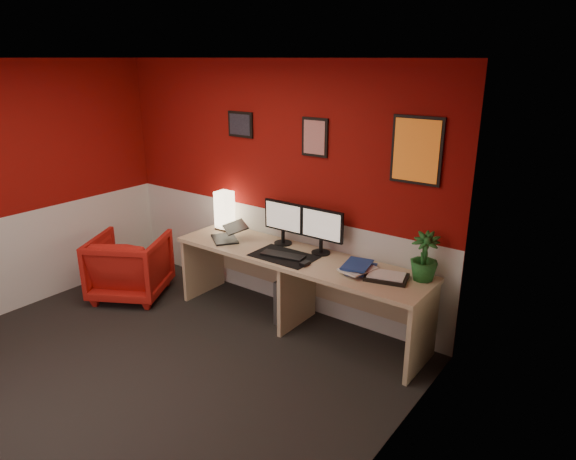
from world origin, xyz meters
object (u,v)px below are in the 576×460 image
object	(u,v)px
zen_tray	(386,277)
monitor_left	(283,216)
potted_plant	(424,257)
armchair	(130,266)
shoji_lamp	(225,211)
monitor_right	(321,225)
pc_tower	(294,298)
desk	(297,291)
laptop	(224,230)

from	to	relation	value
zen_tray	monitor_left	bearing A→B (deg)	172.16
potted_plant	armchair	xyz separation A→B (m)	(-3.01, -0.72, -0.59)
zen_tray	shoji_lamp	bearing A→B (deg)	175.26
monitor_left	monitor_right	world-z (taller)	same
shoji_lamp	monitor_right	world-z (taller)	monitor_right
zen_tray	pc_tower	xyz separation A→B (m)	(-1.02, 0.08, -0.52)
desk	monitor_right	size ratio (longest dim) A/B	4.48
shoji_lamp	potted_plant	size ratio (longest dim) A/B	0.97
zen_tray	desk	bearing A→B (deg)	-178.99
desk	potted_plant	world-z (taller)	potted_plant
potted_plant	pc_tower	world-z (taller)	potted_plant
desk	shoji_lamp	xyz separation A→B (m)	(-1.09, 0.18, 0.56)
monitor_right	zen_tray	bearing A→B (deg)	-12.47
monitor_left	armchair	bearing A→B (deg)	-154.99
desk	pc_tower	world-z (taller)	desk
desk	pc_tower	xyz separation A→B (m)	(-0.11, 0.10, -0.14)
monitor_left	potted_plant	world-z (taller)	monitor_left
shoji_lamp	monitor_right	distance (m)	1.24
monitor_left	shoji_lamp	bearing A→B (deg)	-179.88
zen_tray	armchair	distance (m)	2.85
desk	zen_tray	xyz separation A→B (m)	(0.91, 0.02, 0.38)
pc_tower	armchair	xyz separation A→B (m)	(-1.75, -0.64, 0.12)
laptop	armchair	distance (m)	1.20
desk	monitor_left	size ratio (longest dim) A/B	4.48
desk	potted_plant	bearing A→B (deg)	9.07
monitor_right	armchair	world-z (taller)	monitor_right
armchair	laptop	bearing A→B (deg)	175.34
desk	zen_tray	bearing A→B (deg)	1.01
laptop	monitor_right	world-z (taller)	monitor_right
monitor_left	potted_plant	size ratio (longest dim) A/B	1.40
shoji_lamp	pc_tower	xyz separation A→B (m)	(0.99, -0.08, -0.70)
zen_tray	armchair	size ratio (longest dim) A/B	0.46
potted_plant	armchair	size ratio (longest dim) A/B	0.54
laptop	monitor_right	bearing A→B (deg)	50.70
monitor_left	desk	bearing A→B (deg)	-30.91
laptop	shoji_lamp	bearing A→B (deg)	167.84
laptop	pc_tower	size ratio (longest dim) A/B	0.73
shoji_lamp	armchair	bearing A→B (deg)	-136.57
laptop	armchair	bearing A→B (deg)	-119.39
desk	potted_plant	size ratio (longest dim) A/B	6.28
desk	monitor_left	distance (m)	0.75
laptop	pc_tower	world-z (taller)	laptop
monitor_right	potted_plant	size ratio (longest dim) A/B	1.40
laptop	monitor_right	xyz separation A→B (m)	(1.00, 0.27, 0.18)
monitor_right	pc_tower	distance (m)	0.84
laptop	armchair	world-z (taller)	laptop
laptop	monitor_left	xyz separation A→B (m)	(0.55, 0.26, 0.18)
monitor_right	armchair	distance (m)	2.23
laptop	monitor_left	size ratio (longest dim) A/B	0.57
pc_tower	shoji_lamp	bearing A→B (deg)	171.04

